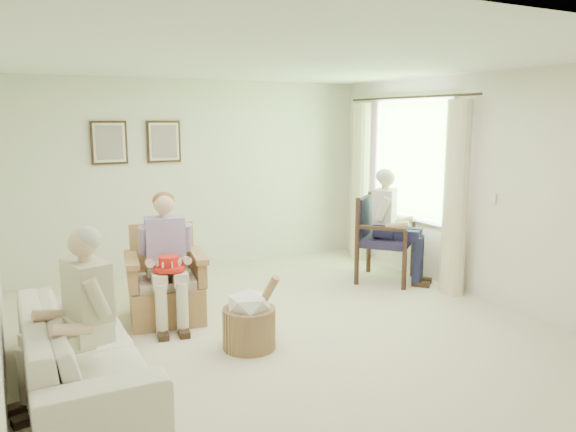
# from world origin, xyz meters

# --- Properties ---
(floor) EXTENTS (5.50, 5.50, 0.00)m
(floor) POSITION_xyz_m (0.00, 0.00, 0.00)
(floor) COLOR beige
(floor) RESTS_ON ground
(back_wall) EXTENTS (5.00, 0.04, 2.60)m
(back_wall) POSITION_xyz_m (0.00, 2.75, 1.30)
(back_wall) COLOR silver
(back_wall) RESTS_ON ground
(front_wall) EXTENTS (5.00, 0.04, 2.60)m
(front_wall) POSITION_xyz_m (0.00, -2.75, 1.30)
(front_wall) COLOR silver
(front_wall) RESTS_ON ground
(right_wall) EXTENTS (0.04, 5.50, 2.60)m
(right_wall) POSITION_xyz_m (2.50, 0.00, 1.30)
(right_wall) COLOR silver
(right_wall) RESTS_ON ground
(ceiling) EXTENTS (5.00, 5.50, 0.02)m
(ceiling) POSITION_xyz_m (0.00, 0.00, 2.60)
(ceiling) COLOR white
(ceiling) RESTS_ON back_wall
(window) EXTENTS (0.13, 2.50, 1.63)m
(window) POSITION_xyz_m (2.46, 1.20, 1.58)
(window) COLOR #2D6B23
(window) RESTS_ON right_wall
(curtain_left) EXTENTS (0.34, 0.34, 2.30)m
(curtain_left) POSITION_xyz_m (2.33, 0.22, 1.15)
(curtain_left) COLOR beige
(curtain_left) RESTS_ON ground
(curtain_right) EXTENTS (0.34, 0.34, 2.30)m
(curtain_right) POSITION_xyz_m (2.33, 2.18, 1.15)
(curtain_right) COLOR beige
(curtain_right) RESTS_ON ground
(framed_print_left) EXTENTS (0.45, 0.05, 0.55)m
(framed_print_left) POSITION_xyz_m (-1.15, 2.71, 1.78)
(framed_print_left) COLOR #382114
(framed_print_left) RESTS_ON back_wall
(framed_print_right) EXTENTS (0.45, 0.05, 0.55)m
(framed_print_right) POSITION_xyz_m (-0.45, 2.71, 1.78)
(framed_print_right) COLOR #382114
(framed_print_right) RESTS_ON back_wall
(wicker_armchair) EXTENTS (0.76, 0.76, 0.98)m
(wicker_armchair) POSITION_xyz_m (-0.97, 0.94, 0.31)
(wicker_armchair) COLOR #A67C4E
(wicker_armchair) RESTS_ON ground
(wood_armchair) EXTENTS (0.70, 0.66, 1.08)m
(wood_armchair) POSITION_xyz_m (1.95, 1.12, 0.59)
(wood_armchair) COLOR black
(wood_armchair) RESTS_ON ground
(sofa) EXTENTS (2.15, 0.84, 0.63)m
(sofa) POSITION_xyz_m (-1.95, -0.27, 0.31)
(sofa) COLOR silver
(sofa) RESTS_ON ground
(person_wicker) EXTENTS (0.40, 0.62, 1.32)m
(person_wicker) POSITION_xyz_m (-0.97, 0.81, 0.76)
(person_wicker) COLOR beige
(person_wicker) RESTS_ON ground
(person_dark) EXTENTS (0.40, 0.63, 1.42)m
(person_dark) POSITION_xyz_m (1.95, 0.94, 0.85)
(person_dark) COLOR #1C1C3D
(person_dark) RESTS_ON ground
(person_sofa) EXTENTS (0.42, 0.62, 1.28)m
(person_sofa) POSITION_xyz_m (-1.95, -0.50, 0.73)
(person_sofa) COLOR beige
(person_sofa) RESTS_ON ground
(red_hat) EXTENTS (0.31, 0.31, 0.14)m
(red_hat) POSITION_xyz_m (-1.01, 0.61, 0.67)
(red_hat) COLOR red
(red_hat) RESTS_ON person_wicker
(hatbox) EXTENTS (0.57, 0.57, 0.72)m
(hatbox) POSITION_xyz_m (-0.49, -0.17, 0.28)
(hatbox) COLOR tan
(hatbox) RESTS_ON ground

